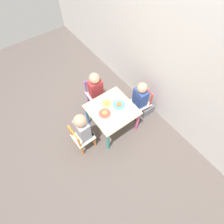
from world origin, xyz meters
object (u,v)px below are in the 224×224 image
Objects in this scene: child_left at (96,89)px; plate_left at (107,103)px; storage_bin at (144,108)px; plate_front at (105,113)px; chair_red at (141,103)px; kids_table at (112,112)px; plate_back at (119,105)px; child_front at (84,129)px; chair_orange at (82,138)px; chair_purple at (95,94)px; child_back at (139,98)px.

child_left is 4.72× the size of plate_left.
child_left is 3.29× the size of storage_bin.
plate_front is 1.09× the size of plate_left.
chair_red is 0.68m from plate_front.
plate_front is 0.76× the size of storage_bin.
kids_table is 0.14m from plate_back.
storage_bin is at bearing 81.22° from kids_table.
plate_left is 0.70× the size of storage_bin.
plate_front is at bearing -89.44° from child_front.
plate_front is at bearing -97.31° from storage_bin.
chair_red is 0.69× the size of child_front.
chair_red is at bearing 85.25° from plate_front.
chair_orange is 0.68m from plate_back.
chair_orange reaches higher than plate_left.
chair_red is at bearing -93.95° from child_front.
storage_bin is at bearing -95.84° from child_front.
chair_purple is at bearing -172.44° from plate_back.
child_back is 0.95× the size of child_front.
plate_back reaches higher than kids_table.
child_front reaches higher than kids_table.
plate_left is (-0.12, 0.12, 0.00)m from plate_front.
chair_red reaches higher than plate_front.
plate_back is at bearing 90.00° from kids_table.
child_back reaches higher than kids_table.
chair_red is 0.73× the size of child_back.
storage_bin is at bearing -95.52° from chair_orange.
plate_back is 0.61m from storage_bin.
kids_table is at bearing -98.78° from storage_bin.
storage_bin is at bearing 82.69° from plate_front.
chair_red is at bearing -119.51° from storage_bin.
child_back is (-0.01, -0.06, 0.16)m from chair_red.
child_back is 0.35m from storage_bin.
chair_purple is 0.71× the size of child_left.
storage_bin is at bearing -43.25° from chair_purple.
chair_red is 1.05m from chair_orange.
child_front is at bearing -88.39° from kids_table.
chair_red is at bearing 90.00° from child_back.
chair_purple is (-0.58, -0.47, 0.00)m from chair_red.
chair_red is 3.06× the size of plate_front.
plate_front is at bearing -89.53° from chair_orange.
child_back is 0.49m from plate_left.
chair_red is 3.34× the size of plate_left.
child_back is at bearing -93.49° from chair_orange.
chair_red is at bearing -45.18° from chair_purple.
plate_front is (-0.05, -0.64, 0.22)m from chair_red.
child_back is 0.59m from plate_front.
plate_back and plate_left have the same top height.
chair_purple is at bearing -134.82° from chair_red.
child_back is at bearing 84.17° from kids_table.
chair_purple is 0.57m from plate_back.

